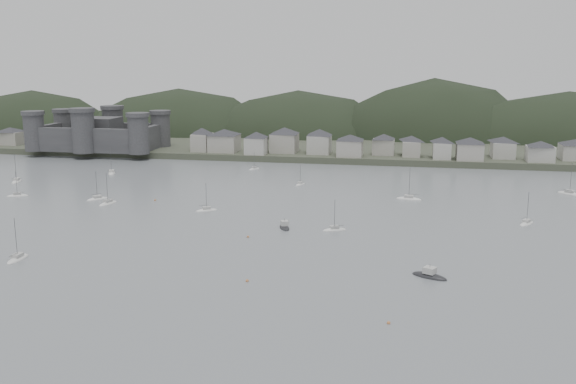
# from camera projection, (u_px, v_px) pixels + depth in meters

# --- Properties ---
(ground) EXTENTS (900.00, 900.00, 0.00)m
(ground) POSITION_uv_depth(u_px,v_px,m) (220.00, 290.00, 134.02)
(ground) COLOR slate
(ground) RESTS_ON ground
(far_shore_land) EXTENTS (900.00, 250.00, 3.00)m
(far_shore_land) POSITION_uv_depth(u_px,v_px,m) (352.00, 132.00, 417.20)
(far_shore_land) COLOR #383D2D
(far_shore_land) RESTS_ON ground
(forested_ridge) EXTENTS (851.55, 103.94, 102.57)m
(forested_ridge) POSITION_uv_depth(u_px,v_px,m) (356.00, 157.00, 394.28)
(forested_ridge) COLOR black
(forested_ridge) RESTS_ON ground
(castle) EXTENTS (66.00, 43.00, 20.00)m
(castle) POSITION_uv_depth(u_px,v_px,m) (99.00, 133.00, 327.20)
(castle) COLOR #38383B
(castle) RESTS_ON far_shore_land
(waterfront_town) EXTENTS (451.48, 28.46, 12.92)m
(waterfront_town) POSITION_uv_depth(u_px,v_px,m) (437.00, 145.00, 298.92)
(waterfront_town) COLOR #A3A095
(waterfront_town) RESTS_ON far_shore_land
(sailboat_lead) EXTENTS (5.39, 9.52, 12.39)m
(sailboat_lead) POSITION_uv_depth(u_px,v_px,m) (17.00, 181.00, 253.99)
(sailboat_lead) COLOR silver
(sailboat_lead) RESTS_ON ground
(moored_fleet) EXTENTS (265.25, 148.01, 12.48)m
(moored_fleet) POSITION_uv_depth(u_px,v_px,m) (275.00, 211.00, 204.20)
(moored_fleet) COLOR silver
(moored_fleet) RESTS_ON ground
(motor_launch_near) EXTENTS (8.86, 6.51, 4.00)m
(motor_launch_near) POSITION_uv_depth(u_px,v_px,m) (430.00, 276.00, 142.16)
(motor_launch_near) COLOR black
(motor_launch_near) RESTS_ON ground
(motor_launch_far) EXTENTS (5.08, 7.66, 3.74)m
(motor_launch_far) POSITION_uv_depth(u_px,v_px,m) (284.00, 227.00, 183.82)
(motor_launch_far) COLOR black
(motor_launch_far) RESTS_ON ground
(mooring_buoys) EXTENTS (130.67, 91.50, 0.70)m
(mooring_buoys) POSITION_uv_depth(u_px,v_px,m) (169.00, 250.00, 162.29)
(mooring_buoys) COLOR #C27640
(mooring_buoys) RESTS_ON ground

